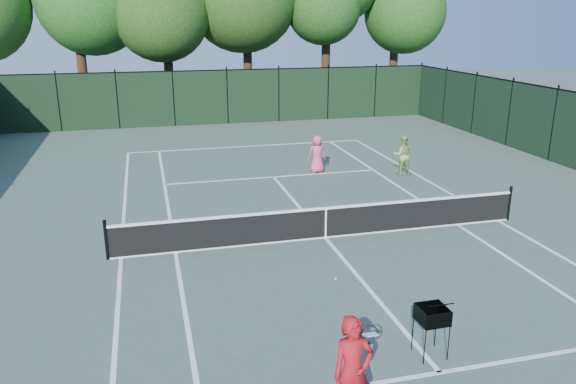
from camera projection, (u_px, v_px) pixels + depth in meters
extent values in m
plane|color=#455449|center=(325.00, 238.00, 15.64)|extent=(90.00, 90.00, 0.00)
cube|color=white|center=(121.00, 258.00, 14.33)|extent=(0.10, 23.77, 0.01)
cube|color=white|center=(498.00, 221.00, 16.94)|extent=(0.10, 23.77, 0.01)
cube|color=white|center=(175.00, 252.00, 14.66)|extent=(0.10, 23.77, 0.01)
cube|color=white|center=(457.00, 225.00, 16.61)|extent=(0.10, 23.77, 0.01)
cube|color=white|center=(248.00, 146.00, 26.62)|extent=(10.97, 0.10, 0.01)
cube|color=white|center=(440.00, 373.00, 9.72)|extent=(8.23, 0.10, 0.01)
cube|color=white|center=(274.00, 177.00, 21.55)|extent=(8.23, 0.10, 0.01)
cube|color=white|center=(325.00, 238.00, 15.63)|extent=(0.10, 12.80, 0.01)
cube|color=black|center=(326.00, 223.00, 15.50)|extent=(11.60, 0.03, 0.85)
cube|color=white|center=(326.00, 208.00, 15.37)|extent=(11.60, 0.05, 0.07)
cube|color=white|center=(325.00, 237.00, 15.63)|extent=(11.60, 0.05, 0.04)
cube|color=white|center=(326.00, 223.00, 15.50)|extent=(0.05, 0.04, 0.91)
cylinder|color=black|center=(106.00, 240.00, 14.10)|extent=(0.09, 0.09, 1.06)
cylinder|color=black|center=(509.00, 203.00, 16.85)|extent=(0.09, 0.09, 1.06)
cube|color=black|center=(227.00, 97.00, 31.82)|extent=(24.00, 0.05, 3.00)
cylinder|color=black|center=(83.00, 78.00, 33.34)|extent=(0.56, 0.56, 4.80)
cylinder|color=black|center=(169.00, 80.00, 34.42)|extent=(0.56, 0.56, 4.30)
cylinder|color=black|center=(248.00, 72.00, 35.97)|extent=(0.56, 0.56, 5.00)
cylinder|color=black|center=(325.00, 74.00, 36.57)|extent=(0.56, 0.56, 4.60)
cylinder|color=black|center=(393.00, 73.00, 38.25)|extent=(0.56, 0.56, 4.40)
imported|color=#A8131B|center=(352.00, 372.00, 8.28)|extent=(0.68, 0.48, 1.78)
cylinder|color=black|center=(369.00, 350.00, 8.72)|extent=(0.03, 0.03, 0.30)
torus|color=black|center=(369.00, 335.00, 8.63)|extent=(0.30, 0.10, 0.30)
imported|color=#D94C75|center=(317.00, 154.00, 21.98)|extent=(0.73, 0.48, 1.48)
imported|color=#8DAC56|center=(402.00, 155.00, 21.61)|extent=(0.87, 0.74, 1.59)
cylinder|color=black|center=(425.00, 347.00, 9.87)|extent=(0.02, 0.02, 0.68)
cylinder|color=black|center=(449.00, 343.00, 9.98)|extent=(0.02, 0.02, 0.68)
cylinder|color=black|center=(413.00, 333.00, 10.30)|extent=(0.02, 0.02, 0.68)
cylinder|color=black|center=(436.00, 330.00, 10.41)|extent=(0.02, 0.02, 0.68)
cube|color=black|center=(432.00, 314.00, 9.99)|extent=(0.52, 0.52, 0.29)
sphere|color=#CCEC30|center=(432.00, 319.00, 10.02)|extent=(0.07, 0.07, 0.07)
sphere|color=#CCEC30|center=(432.00, 319.00, 10.02)|extent=(0.07, 0.07, 0.07)
sphere|color=#CCEC30|center=(432.00, 319.00, 10.02)|extent=(0.07, 0.07, 0.07)
sphere|color=#CCEC30|center=(432.00, 319.00, 10.02)|extent=(0.07, 0.07, 0.07)
sphere|color=#CCEC30|center=(432.00, 319.00, 10.02)|extent=(0.07, 0.07, 0.07)
sphere|color=#CCEC30|center=(432.00, 319.00, 10.02)|extent=(0.07, 0.07, 0.07)
sphere|color=#CCEC30|center=(432.00, 319.00, 10.02)|extent=(0.07, 0.07, 0.07)
sphere|color=#CCEC30|center=(432.00, 319.00, 10.02)|extent=(0.07, 0.07, 0.07)
sphere|color=#CCEC30|center=(432.00, 319.00, 10.02)|extent=(0.07, 0.07, 0.07)
sphere|color=#CCEC30|center=(432.00, 319.00, 10.02)|extent=(0.07, 0.07, 0.07)
sphere|color=#CCEC30|center=(432.00, 319.00, 10.02)|extent=(0.07, 0.07, 0.07)
sphere|color=#CCEC30|center=(432.00, 319.00, 10.02)|extent=(0.07, 0.07, 0.07)
sphere|color=#CCEC30|center=(432.00, 319.00, 10.02)|extent=(0.07, 0.07, 0.07)
sphere|color=#CBDA2C|center=(336.00, 279.00, 13.12)|extent=(0.07, 0.07, 0.07)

